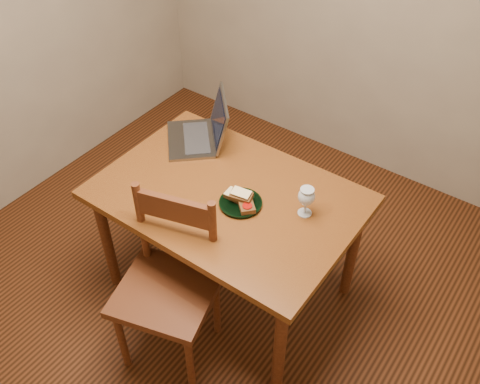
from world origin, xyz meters
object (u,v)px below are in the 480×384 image
Objects in this scene: table at (228,206)px; plate at (241,203)px; chair at (167,281)px; milk_glass at (306,201)px; laptop at (204,130)px.

plate is at bearing -14.64° from table.
chair is at bearing -103.14° from plate.
laptop reaches higher than milk_glass.
laptop is (-0.48, 0.31, 0.06)m from plate.
laptop is at bearing 146.73° from plate.
laptop is at bearing 166.66° from milk_glass.
plate is 0.32m from milk_glass.
milk_glass reaches higher than plate.
table is at bearing 9.99° from laptop.
milk_glass is at bearing 15.33° from table.
table is 0.49m from chair.
milk_glass is 0.33× the size of laptop.
table is 0.14m from plate.
chair reaches higher than table.
plate is 1.34× the size of milk_glass.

